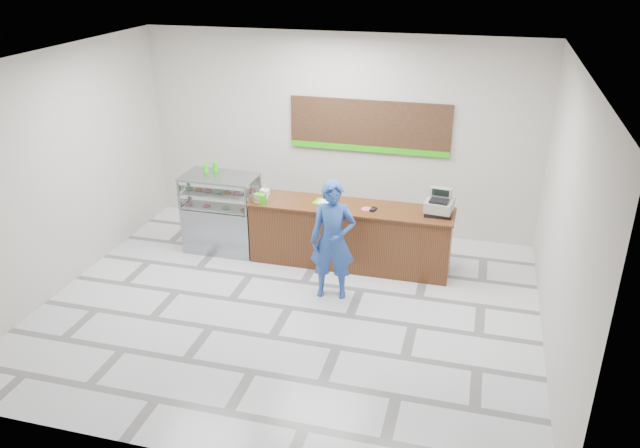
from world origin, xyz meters
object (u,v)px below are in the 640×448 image
(customer, at_px, (333,240))
(cash_register, at_px, (439,205))
(sales_counter, at_px, (350,235))
(serving_tray, at_px, (325,202))
(display_case, at_px, (222,212))

(customer, bearing_deg, cash_register, 28.79)
(sales_counter, xyz_separation_m, serving_tray, (-0.42, 0.02, 0.52))
(serving_tray, distance_m, customer, 1.12)
(sales_counter, xyz_separation_m, display_case, (-2.22, -0.00, 0.16))
(display_case, bearing_deg, customer, -25.09)
(sales_counter, height_order, display_case, display_case)
(display_case, bearing_deg, cash_register, 0.85)
(cash_register, relative_size, customer, 0.26)
(display_case, relative_size, serving_tray, 3.39)
(cash_register, height_order, customer, customer)
(sales_counter, bearing_deg, cash_register, 2.23)
(cash_register, distance_m, customer, 1.79)
(customer, bearing_deg, serving_tray, 101.38)
(cash_register, xyz_separation_m, customer, (-1.41, -1.07, -0.27))
(sales_counter, height_order, cash_register, cash_register)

